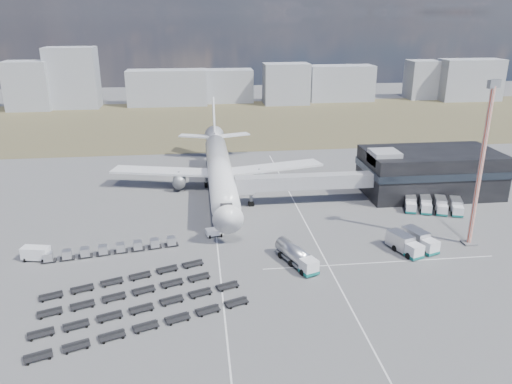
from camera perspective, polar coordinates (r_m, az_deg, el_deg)
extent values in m
plane|color=#565659|center=(89.27, -3.11, -6.55)|extent=(420.00, 420.00, 0.00)
cube|color=#4B462D|center=(194.00, -5.31, 7.98)|extent=(420.00, 90.00, 0.01)
cube|color=silver|center=(93.69, -4.54, -5.25)|extent=(0.25, 110.00, 0.01)
cube|color=silver|center=(95.90, 6.30, -4.69)|extent=(0.25, 110.00, 0.01)
cube|color=silver|center=(87.24, 14.04, -7.82)|extent=(40.00, 0.25, 0.01)
cube|color=black|center=(121.47, 19.26, 2.14)|extent=(30.00, 16.00, 10.00)
cube|color=#262D38|center=(121.13, 19.32, 2.68)|extent=(30.40, 16.40, 1.60)
cube|color=#939399|center=(113.72, 14.47, 3.84)|extent=(6.00, 6.00, 3.00)
cube|color=#939399|center=(108.53, 5.69, 1.19)|extent=(29.80, 3.00, 3.00)
cube|color=#939399|center=(106.06, -1.35, 0.84)|extent=(4.00, 3.60, 3.40)
cylinder|color=slate|center=(107.53, -0.57, -0.33)|extent=(0.70, 0.70, 5.10)
cylinder|color=black|center=(108.27, -0.56, -1.37)|extent=(1.40, 0.90, 1.40)
cylinder|color=white|center=(115.18, -4.16, 2.45)|extent=(5.60, 48.00, 5.60)
cone|color=white|center=(90.26, -3.32, -2.55)|extent=(5.60, 5.00, 5.60)
cone|color=white|center=(141.94, -4.73, 6.11)|extent=(5.60, 8.00, 5.60)
cube|color=black|center=(91.82, -3.41, -1.61)|extent=(2.20, 2.00, 0.80)
cube|color=white|center=(120.51, -10.45, 2.36)|extent=(25.59, 11.38, 0.50)
cube|color=white|center=(121.51, 1.88, 2.83)|extent=(25.59, 11.38, 0.50)
cylinder|color=slate|center=(118.93, -8.77, 1.36)|extent=(3.00, 5.00, 3.00)
cylinder|color=slate|center=(119.67, 0.35, 1.72)|extent=(3.00, 5.00, 3.00)
cube|color=white|center=(143.72, -6.97, 6.37)|extent=(9.49, 5.63, 0.35)
cube|color=white|center=(144.08, -2.57, 6.53)|extent=(9.49, 5.63, 0.35)
cube|color=white|center=(143.65, -4.84, 8.60)|extent=(0.50, 9.06, 11.45)
cylinder|color=slate|center=(96.90, -3.48, -3.53)|extent=(0.50, 0.50, 2.50)
cylinder|color=slate|center=(120.15, -5.73, 1.11)|extent=(0.60, 0.60, 2.50)
cylinder|color=slate|center=(120.40, -2.68, 1.23)|extent=(0.60, 0.60, 2.50)
cylinder|color=black|center=(97.20, -3.47, -3.94)|extent=(0.50, 1.20, 1.20)
cube|color=#999DA7|center=(237.49, -24.54, 11.00)|extent=(18.19, 12.00, 20.48)
cube|color=#999DA7|center=(235.44, -20.20, 12.15)|extent=(21.17, 12.00, 25.79)
cube|color=#999DA7|center=(232.17, -10.10, 11.67)|extent=(35.07, 12.00, 15.61)
cube|color=#999DA7|center=(237.75, -3.52, 12.03)|extent=(25.10, 12.00, 14.87)
cube|color=#999DA7|center=(231.99, 3.46, 12.24)|extent=(20.37, 12.00, 18.12)
cube|color=#999DA7|center=(243.90, 9.66, 12.17)|extent=(30.16, 12.00, 16.35)
cube|color=#999DA7|center=(259.69, 18.44, 12.09)|extent=(14.05, 12.00, 18.04)
cube|color=#999DA7|center=(262.32, 23.25, 11.70)|extent=(28.70, 12.00, 19.08)
cube|color=white|center=(80.90, 6.08, -8.44)|extent=(3.12, 3.12, 2.31)
cube|color=#126862|center=(81.33, 6.06, -9.00)|extent=(3.26, 3.26, 0.50)
cylinder|color=silver|center=(84.31, 4.21, -6.80)|extent=(5.10, 7.92, 2.51)
cube|color=slate|center=(84.83, 4.19, -7.49)|extent=(5.01, 7.88, 0.35)
cylinder|color=black|center=(83.83, 4.74, -8.06)|extent=(2.83, 1.99, 1.10)
cube|color=white|center=(94.22, -4.76, -4.62)|extent=(3.53, 2.46, 1.45)
cube|color=white|center=(92.78, -23.86, -6.46)|extent=(4.86, 2.96, 2.40)
cube|color=white|center=(125.85, -3.77, 2.31)|extent=(3.30, 7.00, 3.17)
cube|color=#126862|center=(126.24, -3.76, 1.75)|extent=(3.42, 7.12, 0.51)
cube|color=white|center=(89.70, 17.66, -6.42)|extent=(3.04, 2.98, 2.30)
cube|color=#126862|center=(90.09, 17.60, -6.93)|extent=(3.17, 3.11, 0.47)
cube|color=silver|center=(91.87, 16.13, -5.33)|extent=(3.99, 5.37, 2.72)
cube|color=white|center=(92.05, 19.28, -5.92)|extent=(3.04, 2.98, 2.30)
cube|color=#126862|center=(92.43, 19.21, -6.42)|extent=(3.17, 3.11, 0.47)
cube|color=silver|center=(94.17, 17.74, -4.87)|extent=(3.99, 5.37, 2.72)
cube|color=white|center=(109.21, 17.29, -1.71)|extent=(2.62, 2.56, 1.99)
cube|color=#126862|center=(109.48, 17.25, -2.09)|extent=(2.73, 2.68, 0.41)
cube|color=silver|center=(112.04, 17.20, -0.96)|extent=(3.41, 4.65, 2.35)
cube|color=white|center=(109.56, 18.89, -1.83)|extent=(2.62, 2.56, 1.99)
cube|color=#126862|center=(109.84, 18.85, -2.20)|extent=(2.73, 2.68, 0.41)
cube|color=silver|center=(112.38, 18.76, -1.07)|extent=(3.41, 4.65, 2.35)
cube|color=white|center=(110.00, 20.48, -1.93)|extent=(2.62, 2.56, 1.99)
cube|color=#126862|center=(110.27, 20.43, -2.31)|extent=(2.73, 2.68, 0.41)
cube|color=silver|center=(112.81, 20.30, -1.18)|extent=(3.41, 4.65, 2.35)
cube|color=white|center=(110.53, 22.05, -2.04)|extent=(2.62, 2.56, 1.99)
cube|color=#126862|center=(110.80, 22.00, -2.41)|extent=(2.73, 2.68, 0.41)
cube|color=silver|center=(113.32, 21.84, -1.29)|extent=(3.41, 4.65, 2.35)
cube|color=black|center=(91.61, -22.60, -7.25)|extent=(2.63, 1.89, 0.17)
cube|color=silver|center=(91.27, -22.67, -6.81)|extent=(1.72, 1.72, 1.38)
cube|color=black|center=(91.30, -20.76, -7.09)|extent=(2.63, 1.89, 0.17)
cube|color=silver|center=(90.97, -20.82, -6.65)|extent=(1.72, 1.72, 1.38)
cube|color=black|center=(91.09, -18.91, -6.91)|extent=(2.63, 1.89, 0.17)
cube|color=silver|center=(90.76, -18.96, -6.47)|extent=(1.72, 1.72, 1.38)
cube|color=black|center=(90.98, -17.05, -6.73)|extent=(2.63, 1.89, 0.17)
cube|color=silver|center=(90.65, -17.10, -6.29)|extent=(1.72, 1.72, 1.38)
cube|color=black|center=(90.96, -15.19, -6.54)|extent=(2.63, 1.89, 0.17)
cube|color=silver|center=(90.63, -15.23, -6.10)|extent=(1.72, 1.72, 1.38)
cube|color=black|center=(91.04, -13.33, -6.35)|extent=(2.63, 1.89, 0.17)
cube|color=silver|center=(90.71, -13.37, -5.90)|extent=(1.72, 1.72, 1.38)
cube|color=black|center=(91.21, -11.48, -6.15)|extent=(2.63, 1.89, 0.17)
cube|color=silver|center=(90.88, -11.52, -5.70)|extent=(1.72, 1.72, 1.38)
cube|color=black|center=(91.48, -9.64, -5.94)|extent=(2.63, 1.89, 0.17)
cube|color=silver|center=(91.15, -9.67, -5.50)|extent=(1.72, 1.72, 1.38)
cube|color=black|center=(70.07, -12.51, -14.75)|extent=(29.61, 12.21, 0.80)
cube|color=black|center=(73.88, -13.47, -12.85)|extent=(29.61, 12.21, 0.80)
cube|color=black|center=(77.78, -14.32, -11.14)|extent=(25.47, 10.69, 0.80)
cube|color=black|center=(81.75, -15.08, -9.59)|extent=(25.47, 10.69, 0.80)
cylinder|color=red|center=(94.27, 24.26, 2.39)|extent=(0.79, 0.79, 28.37)
cube|color=slate|center=(91.42, 25.56, 11.10)|extent=(2.77, 1.72, 1.36)
cube|color=#565659|center=(98.98, 23.13, -5.36)|extent=(2.27, 2.27, 0.34)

